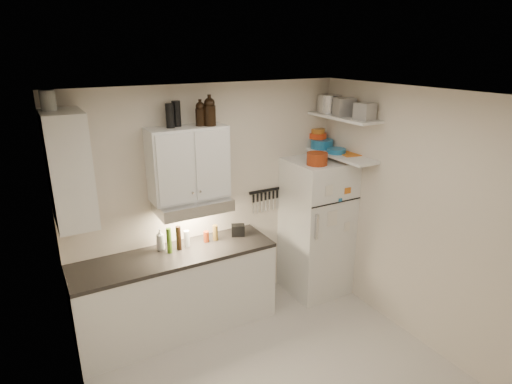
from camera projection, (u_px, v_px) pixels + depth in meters
floor at (280, 381)px, 3.99m from camera, size 3.20×3.00×0.02m
ceiling at (286, 95)px, 3.15m from camera, size 3.20×3.00×0.02m
back_wall at (210, 201)px, 4.81m from camera, size 3.20×0.02×2.60m
left_wall at (78, 310)px, 2.82m from camera, size 0.02×3.00×2.60m
right_wall at (417, 219)px, 4.32m from camera, size 0.02×3.00×2.60m
base_cabinet at (177, 294)px, 4.58m from camera, size 2.10×0.60×0.88m
countertop at (175, 255)px, 4.43m from camera, size 2.10×0.62×0.04m
upper_cabinet at (188, 163)px, 4.36m from camera, size 0.80×0.33×0.75m
side_cabinet at (69, 169)px, 3.68m from camera, size 0.33×0.55×1.00m
range_hood at (193, 205)px, 4.45m from camera, size 0.76×0.46×0.12m
fridge at (316, 227)px, 5.25m from camera, size 0.70×0.68×1.70m
shelf_hi at (344, 117)px, 4.80m from camera, size 0.30×0.95×0.03m
shelf_lo at (341, 155)px, 4.94m from camera, size 0.30×0.95×0.03m
knife_strip at (265, 191)px, 5.11m from camera, size 0.42×0.02×0.03m
dutch_oven at (317, 159)px, 4.76m from camera, size 0.31×0.31×0.14m
book_stack at (349, 157)px, 4.94m from camera, size 0.24×0.29×0.08m
spice_jar at (324, 156)px, 4.98m from camera, size 0.06×0.06×0.10m
stock_pot at (329, 103)px, 5.04m from camera, size 0.31×0.31×0.21m
tin_a at (344, 107)px, 4.75m from camera, size 0.24×0.23×0.20m
tin_b at (365, 111)px, 4.52m from camera, size 0.20×0.20×0.18m
bowl_teal at (322, 144)px, 5.21m from camera, size 0.27×0.27×0.11m
bowl_orange at (318, 136)px, 5.26m from camera, size 0.22×0.22×0.07m
bowl_yellow at (318, 131)px, 5.24m from camera, size 0.17×0.17×0.05m
plates at (336, 151)px, 4.98m from camera, size 0.25×0.25×0.06m
growler_a at (200, 114)px, 4.25m from camera, size 0.12×0.12×0.24m
growler_b at (210, 111)px, 4.24m from camera, size 0.15×0.15×0.29m
thermos_a at (176, 114)px, 4.21m from camera, size 0.09×0.09×0.25m
thermos_b at (170, 116)px, 4.13m from camera, size 0.09×0.09×0.24m
side_jar at (48, 100)px, 3.50m from camera, size 0.16×0.16×0.17m
soap_bottle at (160, 238)px, 4.47m from camera, size 0.11×0.11×0.27m
pepper_mill at (215, 233)px, 4.71m from camera, size 0.06×0.06×0.18m
oil_bottle at (169, 241)px, 4.40m from camera, size 0.06×0.06×0.27m
vinegar_bottle at (179, 238)px, 4.48m from camera, size 0.06×0.06×0.26m
clear_bottle at (187, 239)px, 4.56m from camera, size 0.08×0.08×0.18m
red_jar at (206, 237)px, 4.68m from camera, size 0.07×0.07×0.12m
caddy at (238, 230)px, 4.84m from camera, size 0.18×0.16×0.13m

